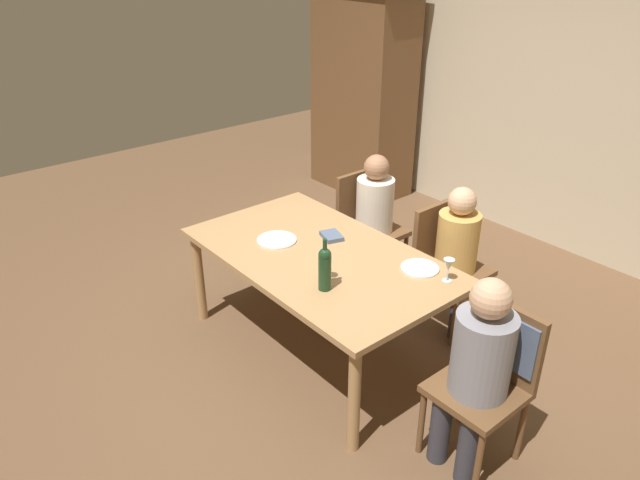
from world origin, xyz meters
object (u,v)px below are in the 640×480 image
at_px(chair_right_end, 494,362).
at_px(person_woman_host, 377,212).
at_px(wine_glass_near_left, 326,264).
at_px(dinner_plate_host, 420,268).
at_px(handbag, 488,333).
at_px(person_man_guest, 459,250).
at_px(armoire_cabinet, 363,92).
at_px(person_man_bearded, 478,363).
at_px(wine_glass_centre, 449,266).
at_px(chair_far_left, 366,220).
at_px(dinner_plate_guest_left, 277,240).
at_px(dining_table, 320,264).
at_px(chair_far_right, 445,257).
at_px(wine_bottle_tall_green, 325,268).

relative_size(chair_right_end, person_woman_host, 0.83).
distance_m(wine_glass_near_left, dinner_plate_host, 0.61).
bearing_deg(handbag, chair_right_end, -55.96).
bearing_deg(chair_right_end, person_man_guest, -42.59).
distance_m(armoire_cabinet, person_man_bearded, 4.05).
bearing_deg(person_man_guest, wine_glass_centre, 30.46).
xyz_separation_m(chair_far_left, dinner_plate_guest_left, (0.17, -1.02, 0.22)).
bearing_deg(dinner_plate_host, person_man_guest, 102.10).
bearing_deg(chair_right_end, dinner_plate_guest_left, 8.27).
xyz_separation_m(chair_far_left, chair_right_end, (1.79, -0.79, 0.06)).
height_order(chair_far_left, person_woman_host, person_woman_host).
bearing_deg(wine_glass_centre, dining_table, -153.96).
xyz_separation_m(armoire_cabinet, chair_right_end, (3.30, -2.16, -0.50)).
xyz_separation_m(armoire_cabinet, chair_far_left, (1.51, -1.37, -0.56)).
bearing_deg(dinner_plate_host, chair_far_right, 112.52).
relative_size(person_man_bearded, wine_glass_near_left, 7.71).
height_order(wine_bottle_tall_green, dinner_plate_host, wine_bottle_tall_green).
height_order(dining_table, wine_glass_near_left, wine_glass_near_left).
bearing_deg(handbag, person_man_guest, 180.00).
bearing_deg(wine_glass_near_left, handbag, 65.94).
bearing_deg(handbag, dinner_plate_guest_left, -136.76).
xyz_separation_m(person_man_guest, dinner_plate_host, (0.12, -0.56, 0.12)).
xyz_separation_m(armoire_cabinet, dining_table, (2.01, -2.28, -0.42)).
height_order(wine_glass_centre, dinner_plate_guest_left, wine_glass_centre).
distance_m(person_man_guest, dinner_plate_host, 0.59).
distance_m(dining_table, wine_glass_near_left, 0.38).
bearing_deg(armoire_cabinet, chair_far_left, -42.13).
bearing_deg(person_woman_host, wine_bottle_tall_green, 32.20).
height_order(person_man_bearded, person_man_guest, person_man_bearded).
height_order(chair_far_left, wine_glass_centre, chair_far_left).
relative_size(armoire_cabinet, wine_glass_near_left, 14.63).
bearing_deg(chair_far_right, chair_right_end, 50.91).
distance_m(person_man_guest, dinner_plate_guest_left, 1.28).
xyz_separation_m(dining_table, chair_far_right, (0.32, 0.91, -0.14)).
relative_size(chair_far_left, chair_far_right, 1.00).
relative_size(person_woman_host, dinner_plate_host, 4.66).
bearing_deg(wine_glass_centre, person_man_guest, 120.46).
relative_size(dining_table, wine_glass_near_left, 12.25).
xyz_separation_m(chair_right_end, dinner_plate_guest_left, (-1.62, -0.24, 0.16)).
bearing_deg(person_woman_host, wine_glass_centre, 64.57).
bearing_deg(armoire_cabinet, handbag, -26.29).
bearing_deg(chair_right_end, wine_glass_centre, -24.52).
height_order(chair_far_left, person_man_guest, person_man_guest).
bearing_deg(wine_bottle_tall_green, armoire_cabinet, 132.96).
relative_size(chair_right_end, wine_glass_centre, 6.17).
xyz_separation_m(dining_table, dinner_plate_guest_left, (-0.33, -0.11, 0.08)).
xyz_separation_m(chair_far_right, handbag, (0.44, 0.00, -0.42)).
xyz_separation_m(dining_table, person_man_guest, (0.44, 0.91, -0.03)).
distance_m(chair_far_left, handbag, 1.33).
relative_size(armoire_cabinet, person_man_bearded, 1.90).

